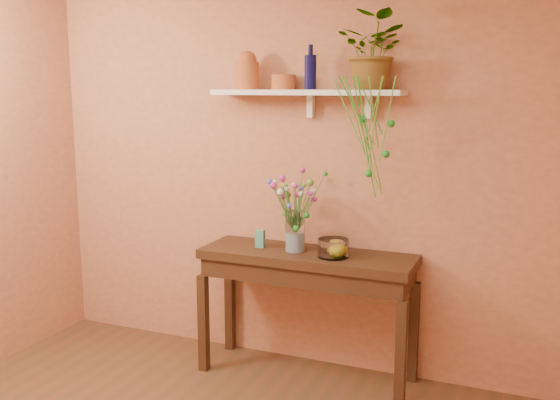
# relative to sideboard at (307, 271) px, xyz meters

# --- Properties ---
(room) EXTENTS (4.04, 4.04, 2.70)m
(room) POSITION_rel_sideboard_xyz_m (-0.11, -1.75, 0.60)
(room) COLOR brown
(room) RESTS_ON ground
(sideboard) EXTENTS (1.44, 0.46, 0.87)m
(sideboard) POSITION_rel_sideboard_xyz_m (0.00, 0.00, 0.00)
(sideboard) COLOR #3A2413
(sideboard) RESTS_ON ground
(wall_shelf) EXTENTS (1.30, 0.24, 0.19)m
(wall_shelf) POSITION_rel_sideboard_xyz_m (-0.05, 0.13, 1.17)
(wall_shelf) COLOR white
(wall_shelf) RESTS_ON room
(terracotta_jug) EXTENTS (0.19, 0.19, 0.26)m
(terracotta_jug) POSITION_rel_sideboard_xyz_m (-0.48, 0.11, 1.32)
(terracotta_jug) COLOR #B25221
(terracotta_jug) RESTS_ON wall_shelf
(terracotta_pot) EXTENTS (0.18, 0.18, 0.10)m
(terracotta_pot) POSITION_rel_sideboard_xyz_m (-0.23, 0.15, 1.24)
(terracotta_pot) COLOR #B25221
(terracotta_pot) RESTS_ON wall_shelf
(blue_bottle) EXTENTS (0.09, 0.09, 0.29)m
(blue_bottle) POSITION_rel_sideboard_xyz_m (-0.02, 0.10, 1.31)
(blue_bottle) COLOR #0B0C37
(blue_bottle) RESTS_ON wall_shelf
(spider_plant) EXTENTS (0.50, 0.45, 0.47)m
(spider_plant) POSITION_rel_sideboard_xyz_m (0.40, 0.10, 1.43)
(spider_plant) COLOR #1E801F
(spider_plant) RESTS_ON wall_shelf
(plant_fronds) EXTENTS (0.39, 0.37, 0.75)m
(plant_fronds) POSITION_rel_sideboard_xyz_m (0.43, -0.04, 0.93)
(plant_fronds) COLOR #1E801F
(plant_fronds) RESTS_ON wall_shelf
(glass_vase) EXTENTS (0.13, 0.13, 0.27)m
(glass_vase) POSITION_rel_sideboard_xyz_m (-0.09, -0.00, 0.24)
(glass_vase) COLOR white
(glass_vase) RESTS_ON sideboard
(bouquet) EXTENTS (0.36, 0.38, 0.42)m
(bouquet) POSITION_rel_sideboard_xyz_m (-0.10, -0.01, 0.50)
(bouquet) COLOR #386B28
(bouquet) RESTS_ON glass_vase
(glass_bowl) EXTENTS (0.20, 0.20, 0.12)m
(glass_bowl) POSITION_rel_sideboard_xyz_m (0.20, -0.05, 0.18)
(glass_bowl) COLOR white
(glass_bowl) RESTS_ON sideboard
(lemon) EXTENTS (0.09, 0.09, 0.09)m
(lemon) POSITION_rel_sideboard_xyz_m (0.22, -0.04, 0.18)
(lemon) COLOR gold
(lemon) RESTS_ON glass_bowl
(carton) EXTENTS (0.06, 0.05, 0.12)m
(carton) POSITION_rel_sideboard_xyz_m (-0.34, -0.00, 0.19)
(carton) COLOR teal
(carton) RESTS_ON sideboard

